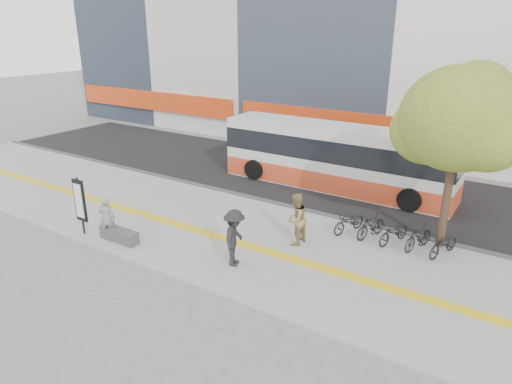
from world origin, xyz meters
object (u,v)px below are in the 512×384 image
Objects in this scene: street_tree at (459,121)px; signboard at (80,201)px; pedestrian_tan at (296,219)px; seated_woman at (107,218)px; pedestrian_dark at (235,238)px; bench at (119,235)px; bus at (336,159)px.

signboard is at bearing -150.93° from street_tree.
seated_woman is at bearing -56.39° from pedestrian_tan.
pedestrian_dark reaches higher than seated_woman.
pedestrian_dark is (4.50, 0.87, 0.73)m from bench.
pedestrian_dark is at bearing 10.88° from signboard.
bench is 0.84× the size of pedestrian_dark.
bench is 1.02× the size of seated_woman.
pedestrian_tan is 2.58m from pedestrian_dark.
bench is at bearing 81.28° from pedestrian_dark.
street_tree is 3.36× the size of pedestrian_tan.
street_tree reaches higher than signboard.
pedestrian_dark is (-0.92, -2.41, 0.01)m from pedestrian_tan.
bench is at bearing 10.81° from signboard.
pedestrian_tan is at bearing 31.15° from bench.
bus is (-5.68, 3.68, -3.07)m from street_tree.
bench is 12.23m from street_tree.
street_tree reaches higher than pedestrian_tan.
bench is 0.14× the size of bus.
bench is at bearing -148.38° from street_tree.
signboard is at bearing -119.67° from bus.
bus is at bearing 147.07° from street_tree.
signboard is 1.15× the size of pedestrian_dark.
bus reaches higher than bench.
bus is 6.57m from pedestrian_tan.
seated_woman is at bearing -174.76° from bench.
signboard is 7.89m from pedestrian_tan.
bench is at bearing 152.27° from seated_woman.
pedestrian_tan is (1.32, -6.42, -0.43)m from bus.
bench is 6.38m from pedestrian_tan.
street_tree is (9.78, 6.02, 4.21)m from bench.
signboard reaches higher than bench.
pedestrian_tan is (-4.36, -2.74, -3.49)m from street_tree.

